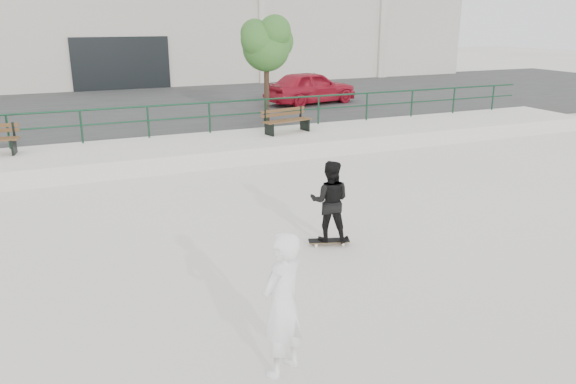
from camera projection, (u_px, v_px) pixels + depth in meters
name	position (u px, v px, depth m)	size (l,w,h in m)	color
ground	(338.00, 291.00, 8.93)	(120.00, 120.00, 0.00)	white
ledge	(191.00, 151.00, 17.17)	(30.00, 3.00, 0.50)	silver
parking_strip	(143.00, 110.00, 24.61)	(60.00, 14.00, 0.50)	#333333
railing	(179.00, 112.00, 18.01)	(28.00, 0.06, 1.03)	#153925
commercial_building	(100.00, 10.00, 35.58)	(44.20, 16.33, 8.00)	silver
bench_right	(286.00, 121.00, 18.52)	(1.80, 0.85, 0.80)	#50341B
tree	(267.00, 42.00, 19.91)	(2.12, 1.88, 3.77)	#422D21
red_car	(311.00, 87.00, 24.64)	(1.70, 4.22, 1.44)	#A91427
skateboard	(329.00, 241.00, 10.75)	(0.80, 0.43, 0.09)	black
standing_skater	(330.00, 201.00, 10.51)	(0.76, 0.59, 1.56)	black
seated_skater	(282.00, 305.00, 6.63)	(0.67, 0.44, 1.84)	white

